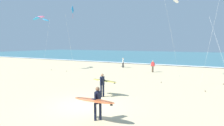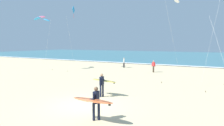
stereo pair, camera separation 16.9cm
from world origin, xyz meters
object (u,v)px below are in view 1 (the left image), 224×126
at_px(kite_arc_rose_mid, 41,18).
at_px(bystander_red_top, 153,66).
at_px(surfer_lead, 96,101).
at_px(kite_diamond_cobalt_far, 72,12).
at_px(surfer_trailing, 103,82).
at_px(bystander_white_top, 123,63).

height_order(kite_arc_rose_mid, bystander_red_top, kite_arc_rose_mid).
distance_m(surfer_lead, kite_diamond_cobalt_far, 22.00).
height_order(surfer_trailing, kite_diamond_cobalt_far, kite_diamond_cobalt_far).
relative_size(surfer_lead, kite_arc_rose_mid, 0.28).
bearing_deg(bystander_red_top, kite_diamond_cobalt_far, -171.46).
height_order(surfer_lead, kite_arc_rose_mid, kite_arc_rose_mid).
xyz_separation_m(kite_diamond_cobalt_far, bystander_red_top, (11.96, 1.80, -7.80)).
height_order(surfer_trailing, bystander_red_top, surfer_trailing).
bearing_deg(surfer_lead, surfer_trailing, 115.13).
bearing_deg(kite_diamond_cobalt_far, bystander_red_top, 8.54).
distance_m(surfer_trailing, bystander_red_top, 13.21).
bearing_deg(bystander_red_top, bystander_white_top, 154.48).
xyz_separation_m(kite_arc_rose_mid, bystander_white_top, (9.74, 7.46, -6.66)).
xyz_separation_m(bystander_red_top, bystander_white_top, (-5.52, 2.63, 0.00)).
xyz_separation_m(kite_diamond_cobalt_far, bystander_white_top, (6.44, 4.43, -7.80)).
xyz_separation_m(kite_arc_rose_mid, kite_diamond_cobalt_far, (3.30, 3.03, 1.14)).
bearing_deg(surfer_lead, bystander_red_top, 95.76).
height_order(kite_diamond_cobalt_far, bystander_white_top, kite_diamond_cobalt_far).
relative_size(surfer_lead, bystander_white_top, 1.38).
bearing_deg(bystander_white_top, kite_diamond_cobalt_far, -145.47).
bearing_deg(surfer_lead, kite_arc_rose_mid, 143.83).
relative_size(surfer_lead, surfer_trailing, 1.12).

